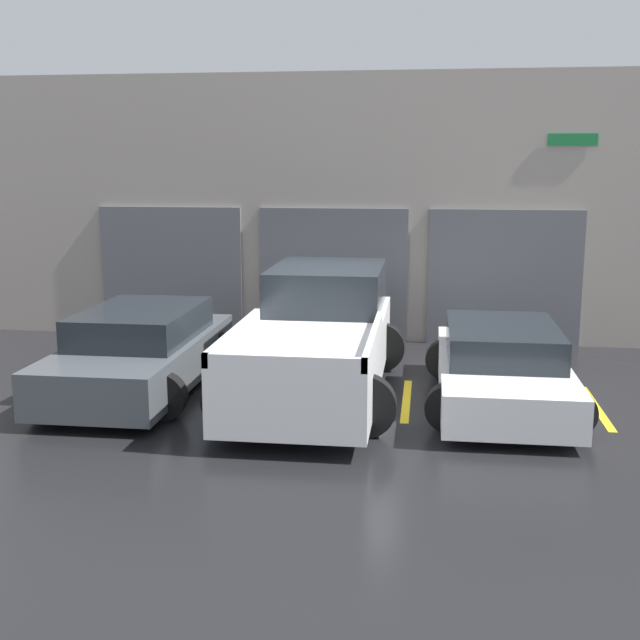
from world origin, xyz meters
The scene contains 9 objects.
ground_plane centered at (0.00, 0.00, 0.00)m, with size 28.00×28.00×0.00m, color black.
shophouse_building centered at (-0.01, 3.29, 2.56)m, with size 15.46×0.68×5.22m.
pickup_truck centered at (0.00, -0.70, 0.85)m, with size 2.59×5.45×1.83m.
sedan_white centered at (2.76, -1.01, 0.56)m, with size 2.23×4.26×1.17m.
sedan_side centered at (-2.76, -1.01, 0.62)m, with size 2.30×4.45×1.29m.
parking_stripe_far_left centered at (-4.14, -1.03, 0.00)m, with size 0.12×2.20×0.01m, color gold.
parking_stripe_left centered at (-1.38, -1.03, 0.00)m, with size 0.12×2.20×0.01m, color gold.
parking_stripe_centre centered at (1.38, -1.03, 0.00)m, with size 0.12×2.20×0.01m, color gold.
parking_stripe_right centered at (4.14, -1.03, 0.00)m, with size 0.12×2.20×0.01m, color gold.
Camera 1 is at (1.63, -12.70, 3.53)m, focal length 45.00 mm.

